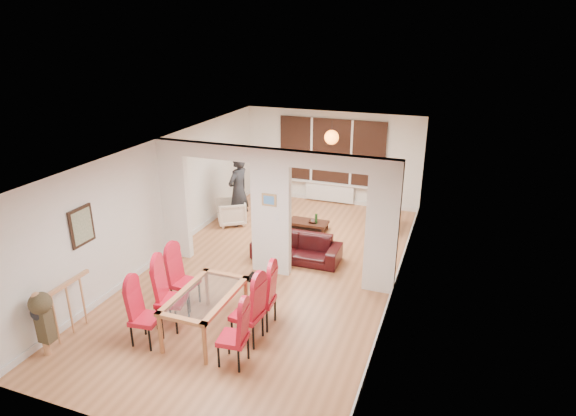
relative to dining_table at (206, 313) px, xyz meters
The scene contains 24 objects.
floor 2.38m from the dining_table, 84.80° to the left, with size 5.00×9.00×0.01m, color #B17147.
room_walls 2.53m from the dining_table, 84.80° to the left, with size 5.00×9.00×2.60m, color silver, non-canonical shape.
divider_wall 2.53m from the dining_table, 84.80° to the left, with size 5.00×0.18×2.60m, color white.
bay_window_blinds 6.88m from the dining_table, 88.20° to the left, with size 3.00×0.08×1.80m, color black.
radiator 6.74m from the dining_table, 88.19° to the left, with size 1.40×0.08×0.50m, color white.
pendant_light 5.94m from the dining_table, 84.80° to the left, with size 0.36×0.36×0.36m, color orange.
stair_newel 2.22m from the dining_table, 157.06° to the right, with size 0.40×1.20×1.10m, color tan, non-canonical shape.
wall_poster 2.58m from the dining_table, behind, with size 0.04×0.52×0.67m, color gray.
pillar_photo 2.57m from the dining_table, 84.58° to the left, with size 0.30×0.03×0.25m, color #4C8CD8.
dining_table is the anchor object (origin of this frame).
dining_chair_la 0.96m from the dining_table, 142.03° to the right, with size 0.42×0.42×1.04m, color #B51226, non-canonical shape.
dining_chair_lb 0.66m from the dining_table, behind, with size 0.46×0.46×1.14m, color #B51226, non-canonical shape.
dining_chair_lc 0.96m from the dining_table, 142.33° to the left, with size 0.43×0.43×1.08m, color #B51226, non-canonical shape.
dining_chair_ra 0.96m from the dining_table, 35.74° to the right, with size 0.41×0.41×1.02m, color #B51226, non-canonical shape.
dining_chair_rb 0.76m from the dining_table, ahead, with size 0.45×0.45×1.12m, color #B51226, non-canonical shape.
dining_chair_rc 0.94m from the dining_table, 34.13° to the left, with size 0.44×0.44×1.10m, color #B51226, non-canonical shape.
sofa 3.07m from the dining_table, 80.47° to the left, with size 1.89×0.74×0.55m, color black.
armchair 4.66m from the dining_table, 111.58° to the left, with size 0.70×0.68×0.63m, color beige.
person 4.66m from the dining_table, 108.98° to the left, with size 0.44×0.67×1.82m, color black.
television 5.76m from the dining_table, 69.29° to the left, with size 0.12×0.95×0.55m, color black.
coffee_table 4.66m from the dining_table, 86.85° to the left, with size 0.96×0.48×0.22m, color #321911, non-canonical shape.
bottle 4.62m from the dining_table, 84.16° to the left, with size 0.07×0.07×0.26m, color #143F19.
bowl 4.63m from the dining_table, 85.25° to the left, with size 0.22×0.22×0.05m, color #321911.
shoes 1.90m from the dining_table, 88.69° to the left, with size 0.24×0.26×0.10m, color black, non-canonical shape.
Camera 1 is at (3.39, -8.20, 4.77)m, focal length 30.00 mm.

